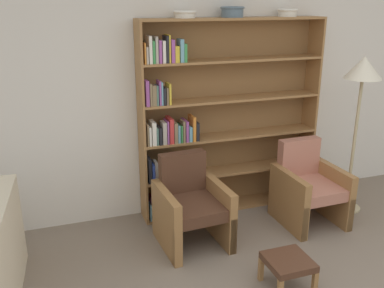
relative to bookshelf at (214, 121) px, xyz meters
The scene contains 9 objects.
wall_back 0.37m from the bookshelf, 51.16° to the left, with size 12.00×0.06×2.75m.
bookshelf is the anchor object (origin of this frame).
bowl_terracotta 1.20m from the bookshelf, behind, with size 0.23×0.23×0.07m.
bowl_cream 1.18m from the bookshelf, ahead, with size 0.25×0.25×0.11m.
bowl_brass 1.42m from the bookshelf, ahead, with size 0.22×0.22×0.08m.
armchair_leather 1.04m from the bookshelf, 127.90° to the right, with size 0.68×0.72×0.89m.
armchair_cushioned 1.27m from the bookshelf, 35.26° to the right, with size 0.65×0.69×0.89m.
floor_lamp 1.66m from the bookshelf, 19.57° to the right, with size 0.40×0.40×1.78m.
footstool 1.81m from the bookshelf, 88.16° to the right, with size 0.37×0.37×0.28m.
Camera 1 is at (-1.86, -2.01, 2.35)m, focal length 40.00 mm.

